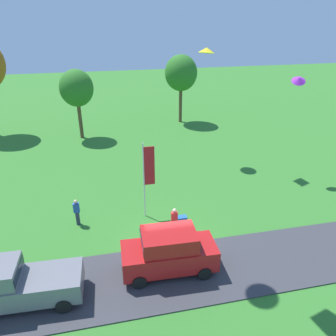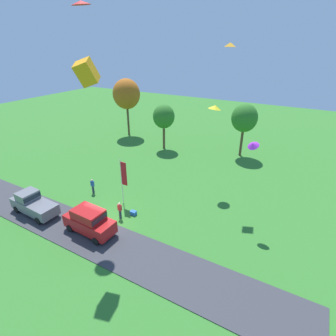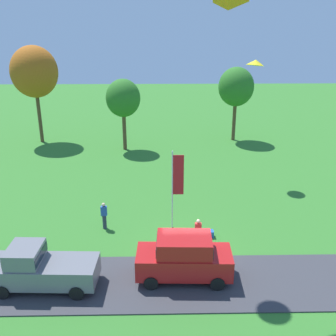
% 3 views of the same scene
% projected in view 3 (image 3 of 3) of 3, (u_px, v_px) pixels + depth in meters
% --- Properties ---
extents(ground_plane, '(120.00, 120.00, 0.00)m').
position_uv_depth(ground_plane, '(186.00, 258.00, 21.09)').
color(ground_plane, '#337528').
extents(pavement_strip, '(36.00, 4.40, 0.06)m').
position_uv_depth(pavement_strip, '(188.00, 282.00, 19.10)').
color(pavement_strip, '#38383D').
rests_on(pavement_strip, ground).
extents(car_pickup_mid_row, '(5.07, 2.20, 2.14)m').
position_uv_depth(car_pickup_mid_row, '(40.00, 267.00, 18.41)').
color(car_pickup_mid_row, slate).
rests_on(car_pickup_mid_row, ground).
extents(car_suv_far_end, '(4.66, 2.18, 2.28)m').
position_uv_depth(car_suv_far_end, '(184.00, 256.00, 18.96)').
color(car_suv_far_end, red).
rests_on(car_suv_far_end, ground).
extents(person_on_lawn, '(0.36, 0.24, 1.71)m').
position_uv_depth(person_on_lawn, '(104.00, 215.00, 23.75)').
color(person_on_lawn, '#2D334C').
rests_on(person_on_lawn, ground).
extents(person_beside_suv, '(0.36, 0.24, 1.71)m').
position_uv_depth(person_beside_suv, '(198.00, 233.00, 21.83)').
color(person_beside_suv, '#2D334C').
rests_on(person_beside_suv, ground).
extents(tree_lone_near, '(4.58, 4.58, 9.67)m').
position_uv_depth(tree_lone_near, '(34.00, 72.00, 38.42)').
color(tree_lone_near, brown).
rests_on(tree_lone_near, ground).
extents(tree_far_right, '(3.24, 3.24, 6.83)m').
position_uv_depth(tree_far_right, '(123.00, 98.00, 36.79)').
color(tree_far_right, brown).
rests_on(tree_far_right, ground).
extents(tree_left_of_center, '(3.57, 3.57, 7.55)m').
position_uv_depth(tree_left_of_center, '(236.00, 87.00, 39.62)').
color(tree_left_of_center, brown).
rests_on(tree_left_of_center, ground).
extents(flag_banner, '(0.71, 0.08, 4.94)m').
position_uv_depth(flag_banner, '(176.00, 180.00, 23.07)').
color(flag_banner, silver).
rests_on(flag_banner, ground).
extents(cooler_box, '(0.56, 0.40, 0.40)m').
position_uv_depth(cooler_box, '(209.00, 234.00, 23.05)').
color(cooler_box, blue).
rests_on(cooler_box, ground).
extents(kite_delta_high_left, '(1.89, 1.90, 0.60)m').
position_uv_depth(kite_delta_high_left, '(255.00, 63.00, 28.55)').
color(kite_delta_high_left, yellow).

